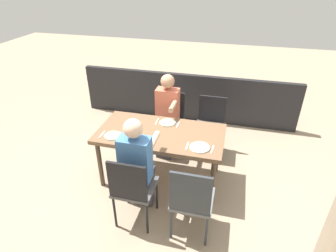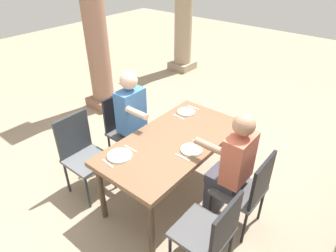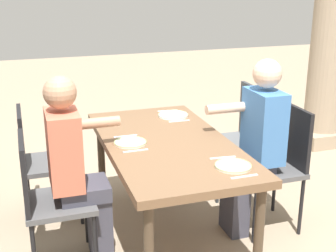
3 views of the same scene
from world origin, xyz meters
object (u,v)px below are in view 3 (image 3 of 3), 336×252
(chair_west_south, at_px, (40,157))
(plate_1, at_px, (130,142))
(stone_column_near, at_px, (333,19))
(chair_mid_north, at_px, (278,159))
(diner_man_white, at_px, (76,166))
(dining_table, at_px, (167,151))
(diner_woman_green, at_px, (255,143))
(chair_west_north, at_px, (239,133))
(plate_2, at_px, (233,166))
(chair_mid_south, at_px, (46,194))
(plate_0, at_px, (173,115))

(chair_west_south, bearing_deg, plate_1, 47.48)
(stone_column_near, bearing_deg, chair_mid_north, -44.83)
(chair_mid_north, distance_m, stone_column_near, 2.24)
(plate_1, bearing_deg, diner_man_white, -74.18)
(dining_table, height_order, stone_column_near, stone_column_near)
(dining_table, xyz_separation_m, stone_column_near, (-1.39, 2.31, 0.71))
(diner_woman_green, relative_size, plate_1, 5.83)
(chair_west_north, height_order, stone_column_near, stone_column_near)
(plate_1, bearing_deg, plate_2, 40.14)
(chair_mid_south, bearing_deg, chair_west_south, 179.76)
(chair_west_north, bearing_deg, chair_mid_south, -68.93)
(dining_table, relative_size, chair_west_north, 1.73)
(stone_column_near, relative_size, plate_1, 12.62)
(chair_mid_north, xyz_separation_m, plate_1, (-0.11, -1.10, 0.22))
(diner_woman_green, bearing_deg, chair_mid_north, 89.17)
(chair_west_south, relative_size, plate_0, 3.69)
(dining_table, xyz_separation_m, chair_mid_south, (0.09, -0.84, -0.17))
(chair_mid_north, distance_m, chair_mid_south, 1.69)
(plate_1, bearing_deg, stone_column_near, 117.95)
(diner_man_white, bearing_deg, chair_west_south, -162.95)
(chair_west_south, xyz_separation_m, chair_mid_south, (0.65, -0.00, -0.01))
(dining_table, height_order, diner_woman_green, diner_woman_green)
(chair_mid_north, bearing_deg, diner_man_white, -90.12)
(stone_column_near, bearing_deg, diner_woman_green, -48.59)
(diner_woman_green, xyz_separation_m, plate_0, (-0.63, -0.41, 0.07))
(chair_mid_south, height_order, plate_0, chair_mid_south)
(chair_mid_south, height_order, diner_man_white, diner_man_white)
(chair_west_north, xyz_separation_m, plate_2, (1.12, -0.61, 0.23))
(chair_west_south, xyz_separation_m, plate_1, (0.54, 0.59, 0.24))
(chair_mid_south, bearing_deg, chair_mid_north, 90.00)
(chair_west_north, xyz_separation_m, plate_0, (0.02, -0.62, 0.23))
(chair_mid_north, xyz_separation_m, diner_woman_green, (-0.00, -0.20, 0.15))
(plate_1, bearing_deg, chair_mid_north, 84.12)
(chair_mid_north, xyz_separation_m, chair_mid_south, (-0.00, -1.69, -0.03))
(stone_column_near, height_order, plate_2, stone_column_near)
(chair_mid_south, xyz_separation_m, plate_2, (0.47, 1.08, 0.25))
(diner_man_white, height_order, plate_2, diner_man_white)
(chair_west_south, relative_size, chair_mid_north, 0.96)
(chair_mid_south, xyz_separation_m, diner_woman_green, (-0.00, 1.49, 0.18))
(plate_0, bearing_deg, diner_woman_green, 33.34)
(diner_woman_green, relative_size, stone_column_near, 0.46)
(plate_0, height_order, plate_1, same)
(chair_mid_north, distance_m, plate_0, 0.91)
(chair_mid_north, height_order, diner_man_white, diner_man_white)
(chair_west_north, bearing_deg, stone_column_near, 119.34)
(chair_west_north, relative_size, chair_mid_north, 1.00)
(chair_mid_north, bearing_deg, stone_column_near, 135.17)
(chair_mid_north, xyz_separation_m, stone_column_near, (-1.47, 1.46, 0.84))
(chair_west_south, distance_m, chair_mid_north, 1.81)
(chair_mid_north, height_order, plate_0, chair_mid_north)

